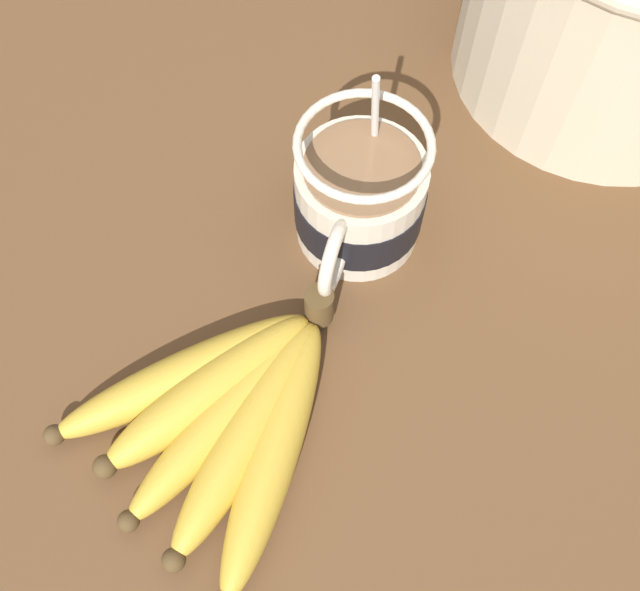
# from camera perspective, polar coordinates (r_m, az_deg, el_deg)

# --- Properties ---
(table) EXTENTS (0.99, 0.99, 0.03)m
(table) POSITION_cam_1_polar(r_m,az_deg,el_deg) (0.52, 4.73, -1.83)
(table) COLOR brown
(table) RESTS_ON ground
(coffee_mug) EXTENTS (0.13, 0.09, 0.14)m
(coffee_mug) POSITION_cam_1_polar(r_m,az_deg,el_deg) (0.50, 3.14, 7.69)
(coffee_mug) COLOR beige
(coffee_mug) RESTS_ON table
(banana_bunch) EXTENTS (0.21, 0.17, 0.04)m
(banana_bunch) POSITION_cam_1_polar(r_m,az_deg,el_deg) (0.46, -7.31, -9.25)
(banana_bunch) COLOR #4C381E
(banana_bunch) RESTS_ON table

